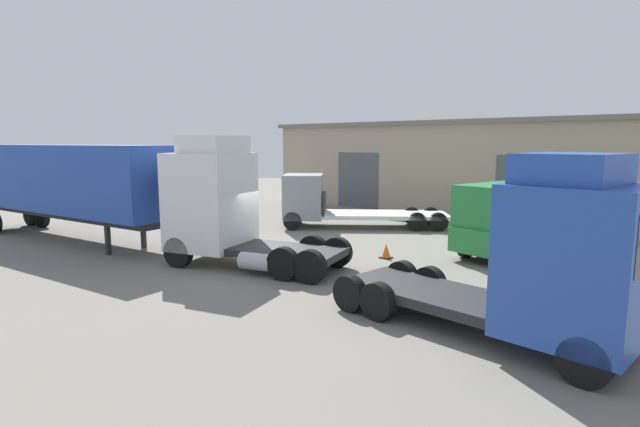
{
  "coord_description": "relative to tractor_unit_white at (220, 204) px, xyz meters",
  "views": [
    {
      "loc": [
        13.57,
        -12.4,
        4.24
      ],
      "look_at": [
        1.71,
        1.78,
        1.6
      ],
      "focal_mm": 28.0,
      "sensor_mm": 36.0,
      "label": 1
    }
  ],
  "objects": [
    {
      "name": "ground_plane",
      "position": [
        0.16,
        1.41,
        -2.11
      ],
      "size": [
        60.0,
        60.0,
        0.0
      ],
      "primitive_type": "plane",
      "color": "slate"
    },
    {
      "name": "warehouse_building",
      "position": [
        0.16,
        19.55,
        0.65
      ],
      "size": [
        24.57,
        8.8,
        5.51
      ],
      "color": "tan",
      "rests_on": "ground_plane"
    },
    {
      "name": "tractor_unit_white",
      "position": [
        0.0,
        0.0,
        0.0
      ],
      "size": [
        6.53,
        4.08,
        4.46
      ],
      "rotation": [
        0.0,
        0.0,
        -2.86
      ],
      "color": "silver",
      "rests_on": "ground_plane"
    },
    {
      "name": "container_trailer_orange",
      "position": [
        -8.5,
        -1.58,
        0.51
      ],
      "size": [
        12.6,
        3.89,
        4.13
      ],
      "rotation": [
        0.0,
        0.0,
        0.11
      ],
      "color": "#2347A3",
      "rests_on": "ground_plane"
    },
    {
      "name": "flatbed_truck_grey",
      "position": [
        -1.99,
        8.37,
        -0.86
      ],
      "size": [
        7.92,
        6.84,
        2.65
      ],
      "rotation": [
        0.0,
        0.0,
        -2.49
      ],
      "color": "gray",
      "rests_on": "ground_plane"
    },
    {
      "name": "delivery_van_green",
      "position": [
        7.43,
        7.8,
        -0.63
      ],
      "size": [
        3.06,
        5.55,
        2.74
      ],
      "rotation": [
        0.0,
        0.0,
        -1.78
      ],
      "color": "#28843D",
      "rests_on": "ground_plane"
    },
    {
      "name": "tractor_unit_blue",
      "position": [
        11.0,
        -0.5,
        -0.23
      ],
      "size": [
        6.81,
        3.13,
        4.04
      ],
      "rotation": [
        0.0,
        0.0,
        -0.1
      ],
      "color": "#2347A3",
      "rests_on": "ground_plane"
    },
    {
      "name": "gravel_pile",
      "position": [
        -11.74,
        7.28,
        -1.46
      ],
      "size": [
        4.53,
        4.53,
        1.3
      ],
      "color": "#423D38",
      "rests_on": "ground_plane"
    },
    {
      "name": "traffic_cone",
      "position": [
        4.05,
        4.37,
        -1.86
      ],
      "size": [
        0.4,
        0.4,
        0.55
      ],
      "color": "black",
      "rests_on": "ground_plane"
    }
  ]
}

